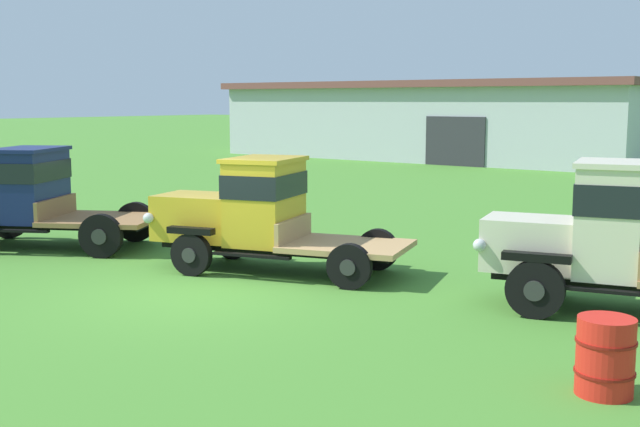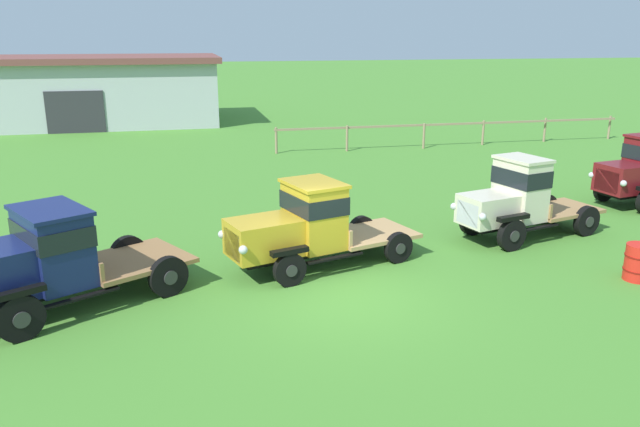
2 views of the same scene
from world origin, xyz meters
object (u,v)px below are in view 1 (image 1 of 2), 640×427
at_px(farm_shed, 434,120).
at_px(oil_drum_beside_row, 605,356).
at_px(vintage_truck_second_in_line, 21,195).
at_px(vintage_truck_far_side, 602,239).
at_px(vintage_truck_midrow_center, 254,213).

distance_m(farm_shed, oil_drum_beside_row, 36.34).
bearing_deg(vintage_truck_second_in_line, vintage_truck_far_side, 10.52).
distance_m(vintage_truck_second_in_line, vintage_truck_far_side, 12.07).
relative_size(vintage_truck_second_in_line, oil_drum_beside_row, 5.99).
bearing_deg(farm_shed, vintage_truck_midrow_center, -66.88).
xyz_separation_m(vintage_truck_midrow_center, vintage_truck_far_side, (6.17, 0.94, 0.03)).
bearing_deg(oil_drum_beside_row, vintage_truck_midrow_center, 161.14).
relative_size(vintage_truck_far_side, oil_drum_beside_row, 5.53).
xyz_separation_m(farm_shed, vintage_truck_second_in_line, (6.33, -29.42, -0.96)).
height_order(farm_shed, vintage_truck_second_in_line, farm_shed).
distance_m(farm_shed, vintage_truck_midrow_center, 30.64).
bearing_deg(farm_shed, oil_drum_beside_row, -57.69).
bearing_deg(oil_drum_beside_row, vintage_truck_far_side, 109.15).
distance_m(vintage_truck_second_in_line, vintage_truck_midrow_center, 5.83).
bearing_deg(vintage_truck_second_in_line, farm_shed, 102.15).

